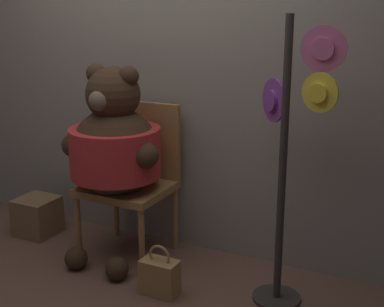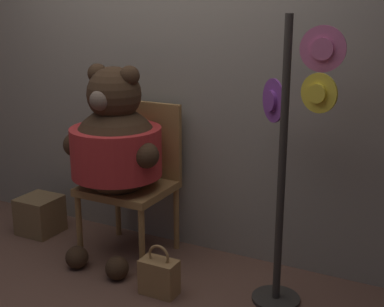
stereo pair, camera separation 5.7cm
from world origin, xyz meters
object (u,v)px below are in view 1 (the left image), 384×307
(hat_display_rack, at_px, (289,157))
(handbag_on_ground, at_px, (160,276))
(chair, at_px, (133,173))
(teddy_bear, at_px, (114,146))

(hat_display_rack, relative_size, handbag_on_ground, 5.15)
(chair, height_order, handbag_on_ground, chair)
(teddy_bear, bearing_deg, handbag_on_ground, -30.08)
(chair, xyz_separation_m, teddy_bear, (-0.03, -0.17, 0.22))
(teddy_bear, relative_size, hat_display_rack, 0.81)
(handbag_on_ground, bearing_deg, teddy_bear, 149.92)
(chair, bearing_deg, teddy_bear, -98.72)
(chair, relative_size, hat_display_rack, 0.63)
(hat_display_rack, xyz_separation_m, handbag_on_ground, (-0.67, -0.26, -0.75))
(teddy_bear, relative_size, handbag_on_ground, 4.15)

